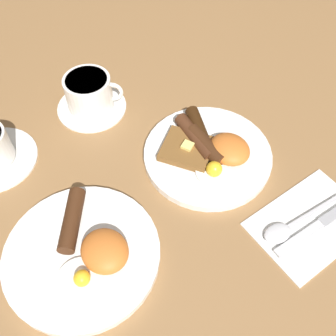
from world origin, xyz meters
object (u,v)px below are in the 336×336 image
Objects in this scene: spoon at (286,228)px; teacup_near at (90,95)px; breakfast_plate_far at (85,252)px; knife at (322,223)px; breakfast_plate_near at (208,151)px.

teacup_near is at bearing -70.32° from spoon.
knife is (-0.22, -0.33, -0.01)m from breakfast_plate_far.
breakfast_plate_near is 0.24m from knife.
knife is at bearing -169.73° from breakfast_plate_near.
spoon is (-0.18, -0.28, -0.00)m from breakfast_plate_far.
knife is 0.06m from spoon.
breakfast_plate_far is 1.73× the size of teacup_near.
spoon is (0.03, 0.06, 0.00)m from knife.
spoon is (-0.45, -0.08, -0.03)m from teacup_near.
breakfast_plate_near is at bearing -160.11° from teacup_near.
breakfast_plate_near is 0.20m from spoon.
breakfast_plate_near is 0.97× the size of breakfast_plate_far.
breakfast_plate_near is 0.27m from teacup_near.
teacup_near is (0.27, -0.20, 0.02)m from breakfast_plate_far.
breakfast_plate_near reaches higher than spoon.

